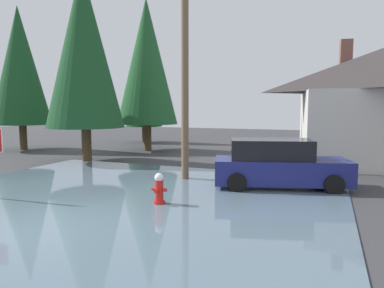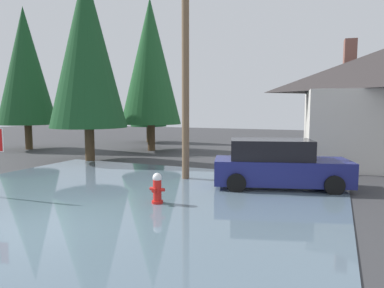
{
  "view_description": "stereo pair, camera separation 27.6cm",
  "coord_description": "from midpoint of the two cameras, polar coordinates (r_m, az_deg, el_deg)",
  "views": [
    {
      "loc": [
        6.03,
        -5.93,
        2.76
      ],
      "look_at": [
        1.46,
        5.61,
        1.48
      ],
      "focal_mm": 32.54,
      "sensor_mm": 36.0,
      "label": 1
    },
    {
      "loc": [
        6.28,
        -5.83,
        2.76
      ],
      "look_at": [
        1.46,
        5.61,
        1.48
      ],
      "focal_mm": 32.54,
      "sensor_mm": 36.0,
      "label": 2
    }
  ],
  "objects": [
    {
      "name": "pine_tree_short_left",
      "position": [
        28.47,
        -8.2,
        8.87
      ],
      "size": [
        2.91,
        2.91,
        7.27
      ],
      "color": "#4C3823",
      "rests_on": "ground"
    },
    {
      "name": "ground_plane",
      "position": [
        8.96,
        -24.05,
        -12.92
      ],
      "size": [
        80.0,
        80.0,
        0.1
      ],
      "primitive_type": "cube",
      "color": "#38383A"
    },
    {
      "name": "fire_hydrant",
      "position": [
        10.11,
        -6.2,
        -7.36
      ],
      "size": [
        0.46,
        0.4,
        0.92
      ],
      "color": "red",
      "rests_on": "ground"
    },
    {
      "name": "flood_puddle",
      "position": [
        11.18,
        -12.58,
        -8.47
      ],
      "size": [
        13.36,
        11.47,
        0.03
      ],
      "primitive_type": "cube",
      "color": "slate",
      "rests_on": "ground"
    },
    {
      "name": "pine_tree_far_center",
      "position": [
        19.1,
        -17.74,
        14.71
      ],
      "size": [
        3.93,
        3.93,
        9.83
      ],
      "color": "#4C3823",
      "rests_on": "ground"
    },
    {
      "name": "pine_tree_tall_left",
      "position": [
        25.93,
        -26.67,
        11.37
      ],
      "size": [
        3.75,
        3.75,
        9.38
      ],
      "color": "#4C3823",
      "rests_on": "ground"
    },
    {
      "name": "pine_tree_mid_left",
      "position": [
        23.0,
        -7.78,
        13.21
      ],
      "size": [
        3.89,
        3.89,
        9.71
      ],
      "color": "#4C3823",
      "rests_on": "ground"
    },
    {
      "name": "parked_car",
      "position": [
        12.47,
        13.27,
        -3.31
      ],
      "size": [
        4.86,
        2.96,
        1.69
      ],
      "color": "navy",
      "rests_on": "ground"
    },
    {
      "name": "utility_pole",
      "position": [
        13.54,
        -1.78,
        15.0
      ],
      "size": [
        1.6,
        0.28,
        9.45
      ],
      "color": "brown",
      "rests_on": "ground"
    }
  ]
}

